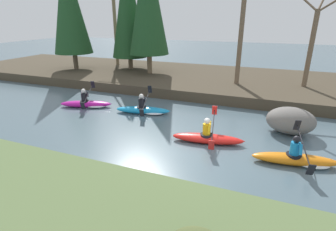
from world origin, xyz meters
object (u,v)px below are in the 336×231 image
kayaker_trailing (145,110)px  boulder_midstream (291,120)px  kayaker_far_back (88,103)px  kayaker_middle (208,137)px  kayaker_lead (299,159)px

kayaker_trailing → boulder_midstream: bearing=-12.4°
kayaker_far_back → kayaker_middle: bearing=-34.5°
kayaker_middle → kayaker_trailing: same height
kayaker_middle → kayaker_trailing: size_ratio=1.00×
kayaker_trailing → kayaker_lead: bearing=-33.6°
kayaker_middle → kayaker_far_back: 7.21m
boulder_midstream → kayaker_far_back: bearing=-178.2°
kayaker_far_back → boulder_midstream: 9.91m
kayaker_middle → boulder_midstream: size_ratio=1.46×
kayaker_trailing → boulder_midstream: (6.61, 0.11, 0.34)m
kayaker_lead → kayaker_far_back: same height
kayaker_lead → kayaker_middle: size_ratio=1.00×
kayaker_lead → kayaker_trailing: same height
kayaker_middle → kayaker_far_back: bearing=155.5°
kayaker_far_back → boulder_midstream: bearing=-17.9°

